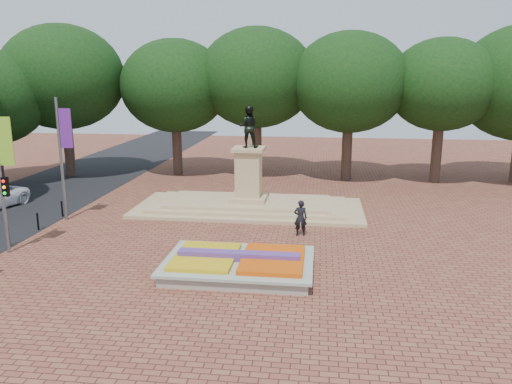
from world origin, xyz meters
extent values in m
plane|color=brown|center=(0.00, 0.00, 0.00)|extent=(90.00, 90.00, 0.00)
cube|color=gray|center=(1.00, -2.00, 0.23)|extent=(6.00, 4.00, 0.45)
cube|color=#A4B09F|center=(1.00, -2.00, 0.50)|extent=(6.30, 4.30, 0.12)
cube|color=#CB600B|center=(2.45, -2.00, 0.63)|extent=(2.60, 3.40, 0.22)
cube|color=gold|center=(-0.45, -2.00, 0.62)|extent=(2.60, 3.40, 0.18)
cube|color=#442D7D|center=(1.00, -2.00, 0.72)|extent=(5.20, 0.55, 0.38)
cube|color=tan|center=(0.00, 8.00, 0.10)|extent=(14.00, 6.00, 0.20)
cube|color=tan|center=(0.00, 8.00, 0.30)|extent=(12.00, 5.00, 0.20)
cube|color=tan|center=(0.00, 8.00, 0.50)|extent=(10.00, 4.00, 0.20)
cube|color=tan|center=(0.00, 8.00, 0.75)|extent=(2.20, 2.20, 0.30)
cube|color=tan|center=(0.00, 8.00, 2.30)|extent=(1.50, 1.50, 2.80)
cube|color=tan|center=(0.00, 8.00, 3.80)|extent=(1.90, 1.90, 0.20)
imported|color=black|center=(0.00, 8.00, 5.15)|extent=(1.22, 0.95, 2.50)
cylinder|color=#372A1E|center=(-16.00, 18.00, 2.00)|extent=(0.80, 0.80, 4.00)
ellipsoid|color=black|center=(-16.00, 18.00, 6.69)|extent=(8.80, 8.80, 7.48)
cylinder|color=#372A1E|center=(-8.00, 18.00, 2.00)|extent=(0.80, 0.80, 4.00)
ellipsoid|color=black|center=(-8.00, 18.00, 6.69)|extent=(8.80, 8.80, 7.48)
cylinder|color=#372A1E|center=(-1.00, 18.00, 2.00)|extent=(0.80, 0.80, 4.00)
ellipsoid|color=black|center=(-1.00, 18.00, 6.69)|extent=(8.80, 8.80, 7.48)
cylinder|color=#372A1E|center=(6.00, 18.00, 2.00)|extent=(0.80, 0.80, 4.00)
ellipsoid|color=black|center=(6.00, 18.00, 6.69)|extent=(8.80, 8.80, 7.48)
cylinder|color=#372A1E|center=(13.00, 18.00, 2.00)|extent=(0.80, 0.80, 4.00)
ellipsoid|color=black|center=(13.00, 18.00, 6.69)|extent=(8.80, 8.80, 7.48)
cylinder|color=#372A1E|center=(-19.50, 13.00, 1.92)|extent=(0.80, 0.80, 3.84)
cylinder|color=slate|center=(-10.20, -1.00, 3.50)|extent=(0.16, 0.16, 7.00)
cube|color=#82BE26|center=(-9.75, -1.00, 5.30)|extent=(0.70, 0.04, 2.20)
cylinder|color=slate|center=(-10.20, 4.50, 3.50)|extent=(0.16, 0.16, 7.00)
cube|color=#66228D|center=(-9.75, 4.50, 5.30)|extent=(0.70, 0.04, 2.20)
cube|color=black|center=(-10.00, -1.00, 3.20)|extent=(0.28, 0.18, 0.90)
cylinder|color=black|center=(-10.70, -0.20, 0.45)|extent=(0.10, 0.10, 0.90)
sphere|color=black|center=(-10.70, -0.20, 0.92)|extent=(0.12, 0.12, 0.12)
cylinder|color=black|center=(-10.70, 2.40, 0.45)|extent=(0.10, 0.10, 0.90)
sphere|color=black|center=(-10.70, 2.40, 0.92)|extent=(0.12, 0.12, 0.12)
cylinder|color=black|center=(-10.70, 5.00, 0.45)|extent=(0.10, 0.10, 0.90)
sphere|color=black|center=(-10.70, 5.00, 0.92)|extent=(0.12, 0.12, 0.12)
imported|color=black|center=(3.39, 3.31, 0.95)|extent=(0.73, 0.50, 1.91)
camera|label=1|loc=(4.27, -21.67, 8.27)|focal=35.00mm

